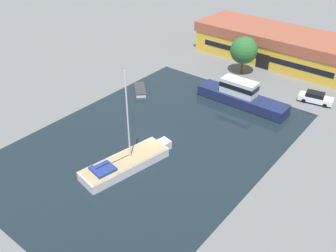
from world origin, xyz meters
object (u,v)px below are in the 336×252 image
object	(u,v)px
quay_tree_near_building	(244,50)
small_dinghy	(140,90)
warehouse_building	(277,45)
parked_car	(316,98)
motor_cruiser	(241,96)
sailboat_moored	(126,162)

from	to	relation	value
quay_tree_near_building	small_dinghy	distance (m)	18.08
warehouse_building	quay_tree_near_building	world-z (taller)	quay_tree_near_building
parked_car	motor_cruiser	bearing A→B (deg)	-58.92
warehouse_building	motor_cruiser	size ratio (longest dim) A/B	2.17
warehouse_building	motor_cruiser	world-z (taller)	warehouse_building
sailboat_moored	motor_cruiser	bearing A→B (deg)	93.22
parked_car	small_dinghy	distance (m)	25.47
parked_car	quay_tree_near_building	bearing A→B (deg)	-109.47
warehouse_building	small_dinghy	xyz separation A→B (m)	(-10.43, -24.40, -2.37)
quay_tree_near_building	sailboat_moored	distance (m)	30.13
quay_tree_near_building	motor_cruiser	size ratio (longest dim) A/B	0.47
motor_cruiser	sailboat_moored	bearing A→B (deg)	173.03
parked_car	sailboat_moored	distance (m)	29.55
quay_tree_near_building	small_dinghy	size ratio (longest dim) A/B	1.52
quay_tree_near_building	motor_cruiser	bearing A→B (deg)	-61.72
warehouse_building	small_dinghy	world-z (taller)	warehouse_building
sailboat_moored	small_dinghy	distance (m)	18.16
parked_car	small_dinghy	size ratio (longest dim) A/B	1.20
motor_cruiser	small_dinghy	xyz separation A→B (m)	(-13.66, -6.12, -0.93)
sailboat_moored	motor_cruiser	size ratio (longest dim) A/B	0.86
warehouse_building	parked_car	size ratio (longest dim) A/B	5.88
sailboat_moored	warehouse_building	bearing A→B (deg)	101.38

